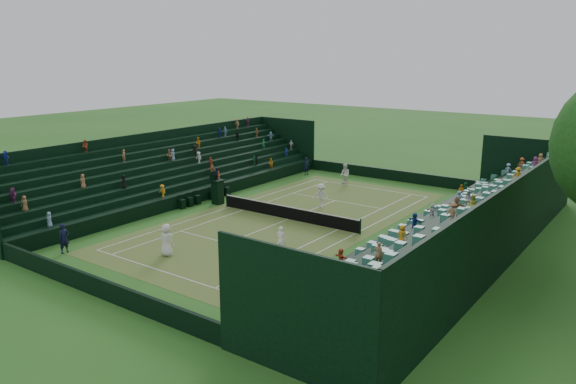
% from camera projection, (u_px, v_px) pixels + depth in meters
% --- Properties ---
extents(ground, '(160.00, 160.00, 0.00)m').
position_uv_depth(ground, '(288.00, 219.00, 39.66)').
color(ground, '#296921').
rests_on(ground, ground).
extents(court_surface, '(12.97, 26.77, 0.01)m').
position_uv_depth(court_surface, '(288.00, 219.00, 39.66)').
color(court_surface, '#3B7C29').
rests_on(court_surface, ground).
extents(perimeter_wall_north, '(17.17, 0.20, 1.00)m').
position_uv_depth(perimeter_wall_north, '(388.00, 174.00, 52.03)').
color(perimeter_wall_north, black).
rests_on(perimeter_wall_north, ground).
extents(perimeter_wall_south, '(17.17, 0.20, 1.00)m').
position_uv_depth(perimeter_wall_south, '(95.00, 286.00, 27.06)').
color(perimeter_wall_south, black).
rests_on(perimeter_wall_south, ground).
extents(perimeter_wall_east, '(0.20, 31.77, 1.00)m').
position_uv_depth(perimeter_wall_east, '(399.00, 235.00, 34.71)').
color(perimeter_wall_east, black).
rests_on(perimeter_wall_east, ground).
extents(perimeter_wall_west, '(0.20, 31.77, 1.00)m').
position_uv_depth(perimeter_wall_west, '(201.00, 195.00, 44.38)').
color(perimeter_wall_west, black).
rests_on(perimeter_wall_west, ground).
extents(north_grandstand, '(6.60, 32.00, 4.90)m').
position_uv_depth(north_grandstand, '(467.00, 231.00, 32.08)').
color(north_grandstand, black).
rests_on(north_grandstand, ground).
extents(south_grandstand, '(6.60, 32.00, 4.90)m').
position_uv_depth(south_grandstand, '(165.00, 176.00, 46.51)').
color(south_grandstand, black).
rests_on(south_grandstand, ground).
extents(tennis_net, '(11.67, 0.10, 1.06)m').
position_uv_depth(tennis_net, '(288.00, 212.00, 39.54)').
color(tennis_net, black).
rests_on(tennis_net, ground).
extents(umpire_chair, '(0.91, 0.91, 2.86)m').
position_uv_depth(umpire_chair, '(217.00, 189.00, 43.50)').
color(umpire_chair, black).
rests_on(umpire_chair, ground).
extents(courtside_chairs, '(0.48, 5.45, 1.04)m').
position_uv_depth(courtside_chairs, '(205.00, 197.00, 44.31)').
color(courtside_chairs, black).
rests_on(courtside_chairs, ground).
extents(player_near_west, '(1.03, 0.77, 1.91)m').
position_uv_depth(player_near_west, '(167.00, 240.00, 32.33)').
color(player_near_west, white).
rests_on(player_near_west, ground).
extents(player_near_east, '(0.68, 0.55, 1.63)m').
position_uv_depth(player_near_east, '(281.00, 240.00, 32.80)').
color(player_near_east, white).
rests_on(player_near_east, ground).
extents(player_far_west, '(1.11, 1.00, 1.87)m').
position_uv_depth(player_far_west, '(345.00, 174.00, 50.03)').
color(player_far_west, white).
rests_on(player_far_west, ground).
extents(player_far_east, '(1.33, 0.94, 1.87)m').
position_uv_depth(player_far_east, '(321.00, 196.00, 42.48)').
color(player_far_east, white).
rests_on(player_far_east, ground).
extents(line_judge_north, '(0.47, 0.66, 1.71)m').
position_uv_depth(line_judge_north, '(307.00, 166.00, 54.02)').
color(line_judge_north, black).
rests_on(line_judge_north, ground).
extents(line_judge_south, '(0.45, 0.67, 1.78)m').
position_uv_depth(line_judge_south, '(64.00, 238.00, 32.81)').
color(line_judge_south, black).
rests_on(line_judge_south, ground).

